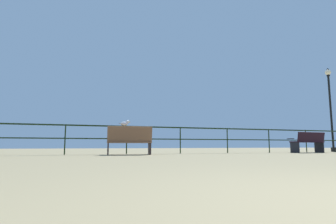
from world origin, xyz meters
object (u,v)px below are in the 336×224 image
(bench_near_left, at_px, (130,140))
(seagull_on_rail, at_px, (125,123))
(lamppost_center, at_px, (330,103))
(bench_near_right, at_px, (309,141))

(bench_near_left, distance_m, seagull_on_rail, 1.02)
(lamppost_center, relative_size, seagull_on_rail, 10.14)
(bench_near_right, bearing_deg, lamppost_center, 20.87)
(seagull_on_rail, bearing_deg, bench_near_left, -87.25)
(bench_near_left, relative_size, bench_near_right, 0.98)
(bench_near_left, height_order, bench_near_right, bench_near_left)
(bench_near_right, height_order, lamppost_center, lamppost_center)
(lamppost_center, height_order, seagull_on_rail, lamppost_center)
(bench_near_right, height_order, seagull_on_rail, seagull_on_rail)
(bench_near_right, bearing_deg, seagull_on_rail, 174.49)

